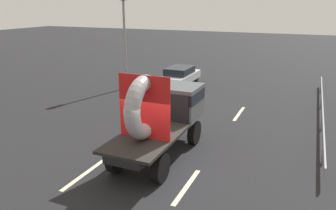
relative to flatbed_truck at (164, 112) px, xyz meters
name	(u,v)px	position (x,y,z in m)	size (l,w,h in m)	color
ground_plane	(154,168)	(0.24, -1.43, -1.66)	(120.00, 120.00, 0.00)	black
flatbed_truck	(164,112)	(0.00, 0.00, 0.00)	(2.02, 5.29, 3.40)	black
distant_sedan	(180,75)	(-3.52, 10.62, -0.95)	(1.75, 4.09, 1.33)	black
traffic_light	(124,25)	(-6.60, 8.31, 2.66)	(0.42, 0.36, 6.74)	gray
guardrail	(322,108)	(5.77, 6.88, -1.13)	(0.10, 14.82, 0.71)	gray
lane_dash_left_near	(86,173)	(-1.76, -2.74, -1.66)	(2.51, 0.16, 0.01)	beige
lane_dash_left_far	(172,110)	(-1.76, 5.04, -1.66)	(2.92, 0.16, 0.01)	beige
lane_dash_right_near	(187,186)	(1.76, -2.15, -1.66)	(2.33, 0.16, 0.01)	beige
lane_dash_right_far	(239,114)	(1.76, 5.87, -1.66)	(2.47, 0.16, 0.01)	beige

